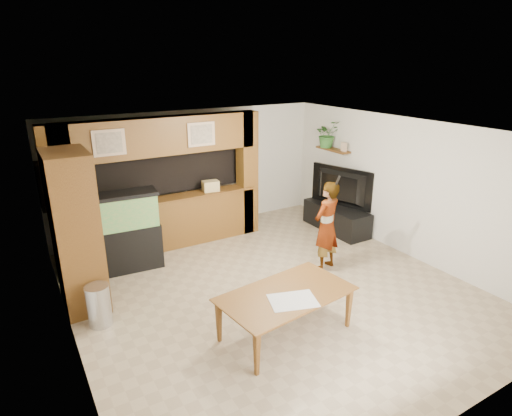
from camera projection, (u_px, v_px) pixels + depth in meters
floor at (271, 289)px, 7.05m from camera, size 6.50×6.50×0.00m
ceiling at (273, 132)px, 6.19m from camera, size 6.50×6.50×0.00m
wall_back at (191, 171)px, 9.26m from camera, size 6.00×0.00×6.00m
wall_left at (63, 259)px, 5.18m from camera, size 0.00×6.50×6.50m
wall_right at (405, 187)px, 8.07m from camera, size 0.00×6.50×6.50m
partition at (157, 183)px, 8.30m from camera, size 4.20×0.99×2.60m
wall_clock at (49, 191)px, 5.81m from camera, size 0.05×0.25×0.25m
wall_shelf at (333, 150)px, 9.44m from camera, size 0.25×0.90×0.04m
pantry_cabinet at (76, 232)px, 6.26m from camera, size 0.60×0.98×2.40m
trash_can at (99, 305)px, 6.03m from camera, size 0.34×0.34×0.61m
aquarium at (122, 233)px, 7.51m from camera, size 1.29×0.48×1.43m
tv_stand at (336, 218)px, 9.43m from camera, size 0.60×1.62×0.54m
television at (338, 188)px, 9.20m from camera, size 0.63×1.48×0.86m
photo_frame at (344, 147)px, 9.12m from camera, size 0.05×0.15×0.19m
potted_plant at (327, 134)px, 9.48m from camera, size 0.56×0.49×0.59m
person at (327, 226)px, 7.52m from camera, size 0.68×0.54×1.63m
microphone at (338, 180)px, 7.12m from camera, size 0.04×0.11×0.18m
dining_table at (287, 315)px, 5.79m from camera, size 1.91×1.21×0.63m
newspaper_a at (293, 301)px, 5.53m from camera, size 0.71×0.60×0.01m
counter_box at (211, 186)px, 8.71m from camera, size 0.35×0.25×0.21m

